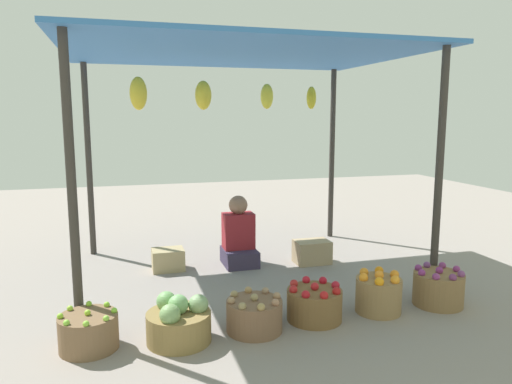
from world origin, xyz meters
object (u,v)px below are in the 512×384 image
wooden_crate_stacked_rear (312,252)px  basket_red_apples (314,304)px  vendor_person (239,238)px  basket_potatoes (254,315)px  basket_purple_onions (438,288)px  wooden_crate_near_vendor (168,260)px  basket_limes (89,332)px  basket_oranges (378,294)px  basket_cabbages (179,323)px

wooden_crate_stacked_rear → basket_red_apples: bearing=-111.9°
vendor_person → wooden_crate_stacked_rear: 0.85m
basket_potatoes → basket_red_apples: size_ratio=0.97×
basket_purple_onions → wooden_crate_near_vendor: size_ratio=1.28×
basket_limes → wooden_crate_stacked_rear: bearing=32.0°
basket_limes → basket_oranges: basket_oranges is taller
vendor_person → basket_limes: vendor_person is taller
vendor_person → basket_oranges: bearing=-63.4°
basket_limes → wooden_crate_stacked_rear: 2.74m
vendor_person → basket_red_apples: (0.23, -1.62, -0.16)m
basket_potatoes → wooden_crate_stacked_rear: basket_potatoes is taller
vendor_person → basket_cabbages: bearing=-117.4°
vendor_person → basket_purple_onions: size_ratio=1.80×
basket_potatoes → basket_limes: bearing=177.9°
basket_potatoes → wooden_crate_near_vendor: 1.77m
vendor_person → basket_oranges: 1.83m
basket_purple_onions → wooden_crate_stacked_rear: size_ratio=1.11×
vendor_person → wooden_crate_near_vendor: (-0.79, 0.01, -0.18)m
basket_oranges → wooden_crate_stacked_rear: bearing=90.4°
basket_purple_onions → basket_cabbages: bearing=-178.1°
vendor_person → basket_limes: bearing=-132.8°
basket_potatoes → basket_purple_onions: size_ratio=1.01×
vendor_person → wooden_crate_stacked_rear: (0.81, -0.19, -0.17)m
basket_limes → basket_red_apples: (1.75, 0.02, 0.01)m
basket_red_apples → basket_limes: bearing=-179.4°
vendor_person → basket_potatoes: bearing=-100.0°
basket_cabbages → basket_red_apples: basket_cabbages is taller
basket_oranges → basket_purple_onions: 0.59m
basket_cabbages → wooden_crate_stacked_rear: bearing=41.9°
basket_red_apples → basket_purple_onions: bearing=-0.5°
basket_oranges → basket_cabbages: bearing=-177.3°
wooden_crate_stacked_rear → basket_cabbages: bearing=-138.1°
basket_limes → wooden_crate_near_vendor: 1.80m
basket_potatoes → wooden_crate_near_vendor: (-0.49, 1.70, -0.01)m
basket_cabbages → basket_limes: bearing=174.1°
basket_red_apples → wooden_crate_stacked_rear: size_ratio=1.16×
vendor_person → wooden_crate_stacked_rear: bearing=-13.2°
basket_purple_onions → wooden_crate_stacked_rear: (-0.60, 1.44, -0.02)m
basket_red_apples → basket_purple_onions: (1.18, -0.01, 0.02)m
basket_oranges → wooden_crate_near_vendor: (-1.61, 1.64, -0.04)m
basket_purple_onions → wooden_crate_near_vendor: 2.74m
basket_potatoes → basket_red_apples: basket_red_apples is taller
basket_cabbages → wooden_crate_stacked_rear: basket_cabbages is taller
basket_cabbages → basket_purple_onions: 2.29m
wooden_crate_near_vendor → basket_purple_onions: bearing=-36.7°
basket_red_apples → wooden_crate_stacked_rear: basket_red_apples is taller
basket_limes → basket_purple_onions: basket_purple_onions is taller
vendor_person → basket_cabbages: 1.93m
basket_purple_onions → wooden_crate_near_vendor: bearing=143.3°
basket_oranges → basket_limes: bearing=-179.7°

